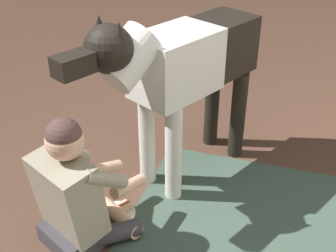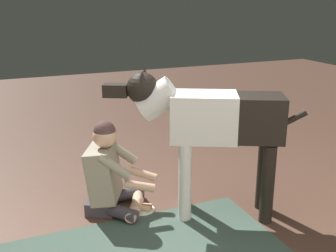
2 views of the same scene
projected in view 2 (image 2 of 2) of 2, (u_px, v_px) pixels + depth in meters
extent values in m
plane|color=brown|center=(171.00, 245.00, 3.27)|extent=(15.43, 15.43, 0.00)
cube|color=#3F3B43|center=(102.00, 203.00, 3.81)|extent=(0.37, 0.41, 0.12)
cylinder|color=#3F3B43|center=(122.00, 195.00, 3.95)|extent=(0.40, 0.12, 0.11)
cylinder|color=#E4B290|center=(137.00, 200.00, 3.87)|extent=(0.22, 0.37, 0.09)
cylinder|color=#3F3B43|center=(116.00, 211.00, 3.65)|extent=(0.34, 0.38, 0.11)
cylinder|color=#E4B290|center=(135.00, 208.00, 3.71)|extent=(0.26, 0.36, 0.09)
cube|color=#9D937E|center=(104.00, 173.00, 3.72)|extent=(0.42, 0.48, 0.50)
cylinder|color=#9D937E|center=(122.00, 152.00, 3.84)|extent=(0.30, 0.20, 0.24)
cylinder|color=#E4B290|center=(143.00, 174.00, 3.84)|extent=(0.26, 0.21, 0.12)
cylinder|color=#9D937E|center=(115.00, 167.00, 3.51)|extent=(0.30, 0.20, 0.24)
cylinder|color=#E4B290|center=(140.00, 186.00, 3.60)|extent=(0.28, 0.15, 0.12)
sphere|color=#E4B290|center=(105.00, 136.00, 3.62)|extent=(0.21, 0.21, 0.21)
sphere|color=brown|center=(105.00, 132.00, 3.61)|extent=(0.19, 0.19, 0.19)
cylinder|color=white|center=(185.00, 182.00, 3.56)|extent=(0.11, 0.11, 0.69)
cylinder|color=white|center=(186.00, 171.00, 3.80)|extent=(0.11, 0.11, 0.69)
cylinder|color=black|center=(268.00, 185.00, 3.52)|extent=(0.11, 0.11, 0.69)
cylinder|color=black|center=(263.00, 173.00, 3.76)|extent=(0.11, 0.11, 0.69)
cube|color=white|center=(204.00, 117.00, 3.51)|extent=(0.65, 0.56, 0.40)
cube|color=black|center=(254.00, 118.00, 3.48)|extent=(0.58, 0.52, 0.38)
cylinder|color=white|center=(158.00, 99.00, 3.49)|extent=(0.47, 0.40, 0.38)
sphere|color=black|center=(142.00, 88.00, 3.47)|extent=(0.27, 0.27, 0.27)
cube|color=black|center=(115.00, 90.00, 3.49)|extent=(0.23, 0.20, 0.11)
cone|color=black|center=(142.00, 78.00, 3.36)|extent=(0.13, 0.13, 0.12)
cone|color=black|center=(145.00, 75.00, 3.52)|extent=(0.13, 0.13, 0.12)
cylinder|color=black|center=(285.00, 123.00, 3.48)|extent=(0.34, 0.20, 0.23)
cylinder|color=white|center=(142.00, 209.00, 3.81)|extent=(0.23, 0.23, 0.01)
cylinder|color=#DDB383|center=(143.00, 205.00, 3.82)|extent=(0.17, 0.13, 0.05)
cylinder|color=#DDB383|center=(141.00, 208.00, 3.78)|extent=(0.17, 0.13, 0.05)
cylinder|color=#A0432F|center=(142.00, 206.00, 3.79)|extent=(0.17, 0.13, 0.04)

